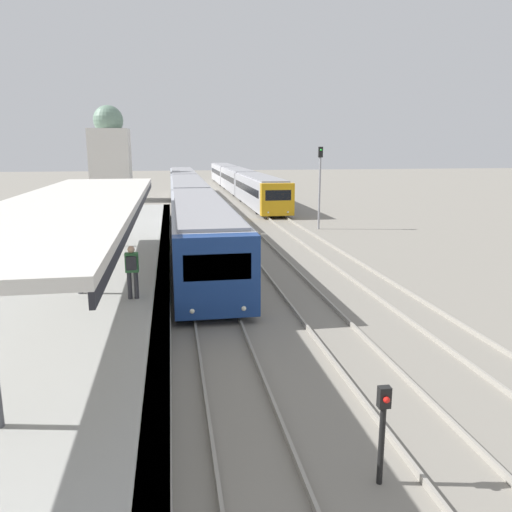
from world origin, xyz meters
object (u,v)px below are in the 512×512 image
person_on_platform (132,268)px  signal_post_near (383,424)px  signal_mast_far (320,178)px  train_near (188,196)px  train_far (238,179)px

person_on_platform → signal_post_near: (4.55, -8.28, -0.83)m
signal_post_near → signal_mast_far: (6.62, 25.78, 2.35)m
train_near → signal_post_near: size_ratio=28.82×
person_on_platform → signal_mast_far: bearing=57.5°
train_far → signal_mast_far: size_ratio=8.62×
signal_post_near → person_on_platform: bearing=118.8°
signal_post_near → signal_mast_far: bearing=75.6°
train_near → signal_mast_far: size_ratio=9.15×
signal_mast_far → person_on_platform: bearing=-122.5°
signal_mast_far → train_near: bearing=139.0°
signal_post_near → signal_mast_far: 26.72m
train_far → signal_mast_far: bearing=-86.5°
person_on_platform → train_near: (2.58, 24.96, -0.26)m
train_far → signal_post_near: (-4.84, -54.64, -0.52)m
person_on_platform → train_far: train_far is taller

